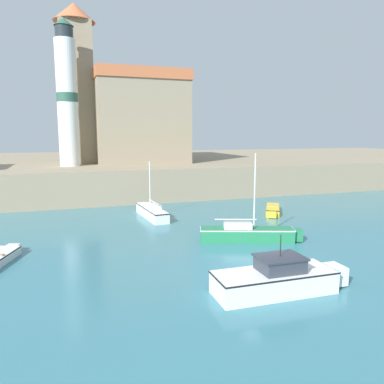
# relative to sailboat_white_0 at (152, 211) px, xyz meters

# --- Properties ---
(ground_plane) EXTENTS (200.00, 200.00, 0.00)m
(ground_plane) POSITION_rel_sailboat_white_0_xyz_m (2.27, -13.27, -0.48)
(ground_plane) COLOR teal
(quay_seawall) EXTENTS (120.00, 40.00, 3.17)m
(quay_seawall) POSITION_rel_sailboat_white_0_xyz_m (2.27, 25.54, 1.11)
(quay_seawall) COLOR gray
(quay_seawall) RESTS_ON ground
(sailboat_white_0) EXTENTS (1.56, 5.72, 4.40)m
(sailboat_white_0) POSITION_rel_sailboat_white_0_xyz_m (0.00, 0.00, 0.00)
(sailboat_white_0) COLOR white
(sailboat_white_0) RESTS_ON ground
(motorboat_white_1) EXTENTS (5.87, 1.90, 2.45)m
(motorboat_white_1) POSITION_rel_sailboat_white_0_xyz_m (1.88, -15.46, 0.11)
(motorboat_white_1) COLOR white
(motorboat_white_1) RESTS_ON ground
(dinghy_yellow_3) EXTENTS (2.72, 3.80, 0.64)m
(dinghy_yellow_3) POSITION_rel_sailboat_white_0_xyz_m (9.83, -1.66, -0.17)
(dinghy_yellow_3) COLOR yellow
(dinghy_yellow_3) RESTS_ON ground
(sailboat_green_5) EXTENTS (6.14, 3.00, 5.36)m
(sailboat_green_5) POSITION_rel_sailboat_white_0_xyz_m (4.12, -8.35, 0.02)
(sailboat_green_5) COLOR #237A4C
(sailboat_green_5) RESTS_ON ground
(church) EXTENTS (14.31, 15.44, 17.50)m
(church) POSITION_rel_sailboat_white_0_xyz_m (1.41, 19.09, 8.41)
(church) COLOR gray
(church) RESTS_ON quay_seawall
(lighthouse) EXTENTS (2.13, 2.13, 14.75)m
(lighthouse) POSITION_rel_sailboat_white_0_xyz_m (-5.73, 13.07, 9.88)
(lighthouse) COLOR silver
(lighthouse) RESTS_ON quay_seawall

